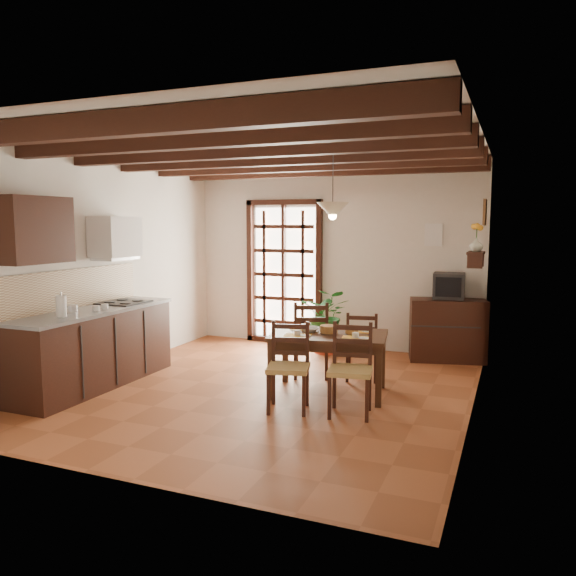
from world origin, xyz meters
The scene contains 25 objects.
ground_plane centered at (0.00, 0.00, 0.00)m, with size 5.00×5.00×0.00m, color brown.
room_shell centered at (0.00, 0.00, 1.82)m, with size 4.52×5.02×2.81m.
ceiling_beams centered at (0.00, 0.00, 2.69)m, with size 4.50×4.34×0.20m.
french_door centered at (-0.80, 2.45, 1.18)m, with size 1.26×0.11×2.32m.
kitchen_counter centered at (-1.96, -0.60, 0.47)m, with size 0.64×2.25×1.38m.
upper_cabinet centered at (-2.08, -1.30, 1.85)m, with size 0.35×0.80×0.70m, color black.
range_hood centered at (-2.05, -0.05, 1.73)m, with size 0.38×0.60×0.54m.
counter_items centered at (-1.95, -0.51, 0.96)m, with size 0.50×1.43×0.25m.
dining_table centered at (0.70, 0.15, 0.60)m, with size 1.39×1.02×0.69m.
chair_near_left centered at (0.49, -0.54, 0.28)m, with size 0.50×0.49×0.91m.
chair_near_right centered at (1.12, -0.44, 0.29)m, with size 0.49×0.47×0.92m.
chair_far_left centered at (0.28, 0.74, 0.30)m, with size 0.56×0.54×0.96m.
chair_far_right centered at (0.90, 0.84, 0.27)m, with size 0.46×0.44×0.85m.
table_setting centered at (0.70, 0.15, 0.66)m, with size 0.93×0.62×0.09m.
table_bowl centered at (0.46, 0.16, 0.72)m, with size 0.22×0.22×0.05m, color white.
sideboard centered at (1.76, 2.23, 0.43)m, with size 1.02×0.46×0.87m, color black.
crt_tv centered at (1.76, 2.22, 1.06)m, with size 0.44×0.41×0.36m.
fuse_box centered at (1.50, 2.48, 1.75)m, with size 0.25×0.03×0.32m, color white.
plant_pot centered at (0.05, 2.05, 0.11)m, with size 0.38×0.38×0.23m, color #9A2C16.
potted_plant centered at (0.05, 2.05, 0.57)m, with size 1.83×1.57×2.04m, color #144C19.
wall_shelf centered at (2.14, 1.60, 1.51)m, with size 0.20×0.42×0.20m.
shelf_vase centered at (2.14, 1.60, 1.65)m, with size 0.15×0.15×0.15m, color #B2BFB2.
shelf_flowers centered at (2.14, 1.60, 1.86)m, with size 0.14×0.14×0.36m.
framed_picture centered at (2.22, 1.60, 2.05)m, with size 0.03×0.32×0.32m.
pendant_lamp centered at (0.70, 0.25, 2.08)m, with size 0.36×0.36×0.84m.
Camera 1 is at (2.60, -5.75, 1.93)m, focal length 35.00 mm.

